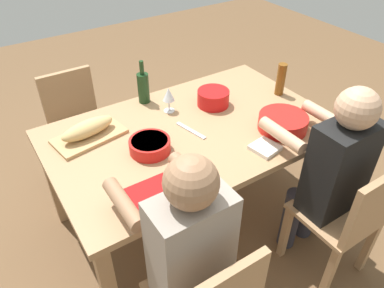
# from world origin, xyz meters

# --- Properties ---
(ground_plane) EXTENTS (8.00, 8.00, 0.00)m
(ground_plane) POSITION_xyz_m (0.00, 0.00, 0.00)
(ground_plane) COLOR brown
(dining_table) EXTENTS (1.68, 1.05, 0.74)m
(dining_table) POSITION_xyz_m (0.00, 0.00, 0.66)
(dining_table) COLOR #A87F56
(dining_table) RESTS_ON ground_plane
(diner_far_right) EXTENTS (0.41, 0.53, 1.20)m
(diner_far_right) POSITION_xyz_m (0.46, 0.66, 0.70)
(diner_far_right) COLOR #2D2D38
(diner_far_right) RESTS_ON ground_plane
(chair_far_left) EXTENTS (0.40, 0.40, 0.85)m
(chair_far_left) POSITION_xyz_m (-0.46, 0.85, 0.48)
(chair_far_left) COLOR #A87F56
(chair_far_left) RESTS_ON ground_plane
(diner_far_left) EXTENTS (0.41, 0.53, 1.20)m
(diner_far_left) POSITION_xyz_m (-0.46, 0.66, 0.70)
(diner_far_left) COLOR #2D2D38
(diner_far_left) RESTS_ON ground_plane
(chair_near_right) EXTENTS (0.40, 0.40, 0.85)m
(chair_near_right) POSITION_xyz_m (0.46, -0.85, 0.48)
(chair_near_right) COLOR #A87F56
(chair_near_right) RESTS_ON ground_plane
(serving_bowl_salad) EXTENTS (0.23, 0.23, 0.07)m
(serving_bowl_salad) POSITION_xyz_m (0.31, 0.05, 0.78)
(serving_bowl_salad) COLOR red
(serving_bowl_salad) RESTS_ON dining_table
(serving_bowl_pasta) EXTENTS (0.29, 0.29, 0.09)m
(serving_bowl_pasta) POSITION_xyz_m (-0.45, 0.29, 0.79)
(serving_bowl_pasta) COLOR red
(serving_bowl_pasta) RESTS_ON dining_table
(serving_bowl_fruit) EXTENTS (0.21, 0.21, 0.10)m
(serving_bowl_fruit) POSITION_xyz_m (-0.27, -0.16, 0.80)
(serving_bowl_fruit) COLOR red
(serving_bowl_fruit) RESTS_ON dining_table
(cutting_board) EXTENTS (0.43, 0.28, 0.02)m
(cutting_board) POSITION_xyz_m (0.54, -0.25, 0.75)
(cutting_board) COLOR tan
(cutting_board) RESTS_ON dining_table
(bread_loaf) EXTENTS (0.33, 0.16, 0.09)m
(bread_loaf) POSITION_xyz_m (0.54, -0.25, 0.81)
(bread_loaf) COLOR tan
(bread_loaf) RESTS_ON cutting_board
(wine_bottle) EXTENTS (0.08, 0.08, 0.29)m
(wine_bottle) POSITION_xyz_m (0.09, -0.44, 0.85)
(wine_bottle) COLOR #193819
(wine_bottle) RESTS_ON dining_table
(beer_bottle) EXTENTS (0.06, 0.06, 0.22)m
(beer_bottle) POSITION_xyz_m (-0.74, -0.03, 0.85)
(beer_bottle) COLOR brown
(beer_bottle) RESTS_ON dining_table
(wine_glass) EXTENTS (0.08, 0.08, 0.17)m
(wine_glass) POSITION_xyz_m (0.01, -0.25, 0.86)
(wine_glass) COLOR silver
(wine_glass) RESTS_ON dining_table
(placemat_far_right) EXTENTS (0.32, 0.23, 0.01)m
(placemat_far_right) POSITION_xyz_m (0.46, 0.37, 0.74)
(placemat_far_right) COLOR maroon
(placemat_far_right) RESTS_ON dining_table
(carving_knife) EXTENTS (0.07, 0.23, 0.01)m
(carving_knife) POSITION_xyz_m (0.02, 0.01, 0.74)
(carving_knife) COLOR silver
(carving_knife) RESTS_ON dining_table
(napkin_stack) EXTENTS (0.16, 0.16, 0.02)m
(napkin_stack) POSITION_xyz_m (-0.23, 0.39, 0.75)
(napkin_stack) COLOR white
(napkin_stack) RESTS_ON dining_table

